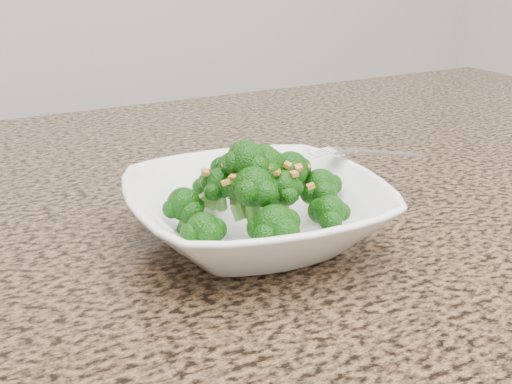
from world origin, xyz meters
TOP-DOWN VIEW (x-y plane):
  - granite_counter at (0.00, 0.30)m, footprint 1.64×1.04m
  - bowl at (-0.08, 0.22)m, footprint 0.27×0.27m
  - broccoli_pile at (-0.08, 0.22)m, footprint 0.21×0.21m
  - garlic_topping at (-0.08, 0.22)m, footprint 0.13×0.13m
  - fork at (0.04, 0.24)m, footprint 0.16×0.03m

SIDE VIEW (x-z plane):
  - granite_counter at x=0.00m, z-range 0.87..0.90m
  - bowl at x=-0.08m, z-range 0.90..0.96m
  - fork at x=0.04m, z-range 0.96..0.97m
  - broccoli_pile at x=-0.08m, z-range 0.96..1.02m
  - garlic_topping at x=-0.08m, z-range 1.02..1.03m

